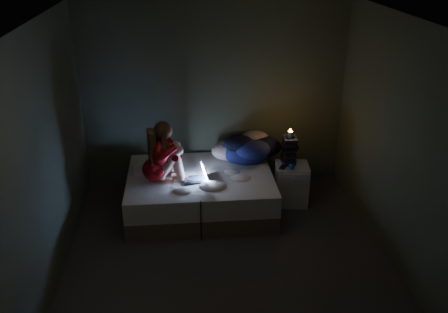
{
  "coord_description": "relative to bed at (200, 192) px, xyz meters",
  "views": [
    {
      "loc": [
        -0.46,
        -4.44,
        3.31
      ],
      "look_at": [
        0.05,
        1.0,
        0.8
      ],
      "focal_mm": 38.81,
      "sensor_mm": 36.0,
      "label": 1
    }
  ],
  "objects": [
    {
      "name": "wall_left",
      "position": [
        -1.56,
        -1.1,
        1.05
      ],
      "size": [
        0.02,
        3.8,
        2.6
      ],
      "primitive_type": "cube",
      "color": "#485240",
      "rests_on": "ground"
    },
    {
      "name": "nightstand",
      "position": [
        1.22,
        0.06,
        0.03
      ],
      "size": [
        0.46,
        0.42,
        0.56
      ],
      "primitive_type": "cube",
      "rotation": [
        0.0,
        0.0,
        -0.1
      ],
      "color": "silver",
      "rests_on": "ground"
    },
    {
      "name": "laptop",
      "position": [
        -0.08,
        -0.15,
        0.37
      ],
      "size": [
        0.35,
        0.28,
        0.22
      ],
      "primitive_type": null,
      "rotation": [
        0.0,
        0.0,
        0.19
      ],
      "color": "black",
      "rests_on": "bed"
    },
    {
      "name": "pillow",
      "position": [
        -0.62,
        0.24,
        0.32
      ],
      "size": [
        0.46,
        0.33,
        0.13
      ],
      "primitive_type": "cube",
      "color": "beige",
      "rests_on": "bed"
    },
    {
      "name": "wall_right",
      "position": [
        2.06,
        -1.1,
        1.05
      ],
      "size": [
        0.02,
        3.8,
        2.6
      ],
      "primitive_type": "cube",
      "color": "#485240",
      "rests_on": "ground"
    },
    {
      "name": "blue_orb",
      "position": [
        1.18,
        -0.07,
        0.35
      ],
      "size": [
        0.08,
        0.08,
        0.08
      ],
      "primitive_type": "sphere",
      "color": "#145196",
      "rests_on": "nightstand"
    },
    {
      "name": "wall_front",
      "position": [
        0.25,
        -3.01,
        1.05
      ],
      "size": [
        3.6,
        0.02,
        2.6
      ],
      "primitive_type": "cube",
      "color": "#485240",
      "rests_on": "ground"
    },
    {
      "name": "bed",
      "position": [
        0.0,
        0.0,
        0.0
      ],
      "size": [
        1.85,
        1.39,
        0.51
      ],
      "primitive_type": null,
      "color": "silver",
      "rests_on": "ground"
    },
    {
      "name": "woman",
      "position": [
        -0.56,
        -0.13,
        0.65
      ],
      "size": [
        0.54,
        0.41,
        0.78
      ],
      "primitive_type": null,
      "rotation": [
        0.0,
        0.0,
        0.21
      ],
      "color": "maroon",
      "rests_on": "bed"
    },
    {
      "name": "wall_back",
      "position": [
        0.25,
        0.81,
        1.05
      ],
      "size": [
        3.6,
        0.02,
        2.6
      ],
      "primitive_type": "cube",
      "color": "#485240",
      "rests_on": "ground"
    },
    {
      "name": "clothes_pile",
      "position": [
        0.64,
        0.37,
        0.46
      ],
      "size": [
        0.72,
        0.6,
        0.41
      ],
      "primitive_type": null,
      "rotation": [
        0.0,
        0.0,
        0.08
      ],
      "color": "#10154F",
      "rests_on": "bed"
    },
    {
      "name": "floor",
      "position": [
        0.25,
        -1.1,
        -0.26
      ],
      "size": [
        3.6,
        3.8,
        0.02
      ],
      "primitive_type": "cube",
      "color": "#312E2D",
      "rests_on": "ground"
    },
    {
      "name": "book_stack",
      "position": [
        1.18,
        0.15,
        0.49
      ],
      "size": [
        0.19,
        0.25,
        0.37
      ],
      "primitive_type": null,
      "color": "black",
      "rests_on": "nightstand"
    },
    {
      "name": "phone",
      "position": [
        1.09,
        -0.01,
        0.31
      ],
      "size": [
        0.12,
        0.16,
        0.01
      ],
      "primitive_type": "cube",
      "rotation": [
        0.0,
        0.0,
        -0.42
      ],
      "color": "black",
      "rests_on": "nightstand"
    },
    {
      "name": "ceiling",
      "position": [
        0.25,
        -1.1,
        2.36
      ],
      "size": [
        3.6,
        3.8,
        0.02
      ],
      "primitive_type": "cube",
      "color": "silver",
      "rests_on": "ground"
    },
    {
      "name": "candle",
      "position": [
        1.18,
        0.15,
        0.72
      ],
      "size": [
        0.07,
        0.07,
        0.08
      ],
      "primitive_type": "cylinder",
      "color": "beige",
      "rests_on": "book_stack"
    }
  ]
}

